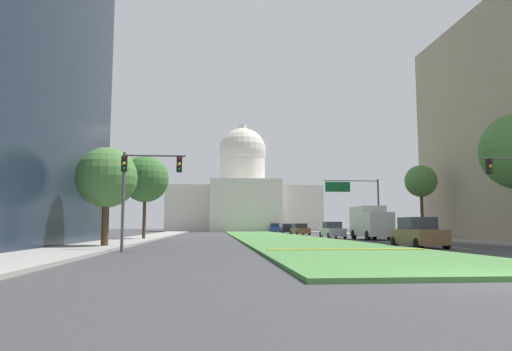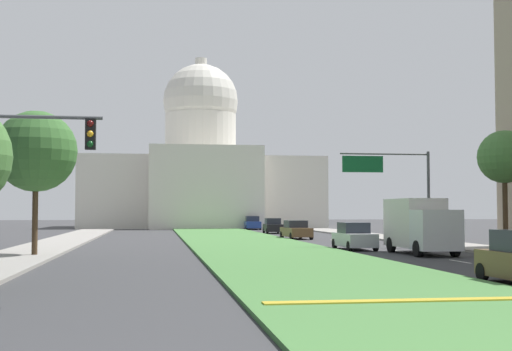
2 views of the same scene
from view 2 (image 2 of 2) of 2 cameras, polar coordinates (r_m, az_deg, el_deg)
name	(u,v)px [view 2 (image 2 of 2)]	position (r m, az deg, el deg)	size (l,w,h in m)	color
ground_plane	(240,242)	(55.41, -1.29, -5.48)	(260.00, 260.00, 0.00)	#3D3D3F
grass_median	(249,244)	(50.49, -0.60, -5.65)	(8.89, 89.37, 0.14)	#4C8442
median_curb_nose	(413,300)	(18.96, 12.79, -9.96)	(8.00, 0.50, 0.04)	gold
lane_dashes_right	(340,241)	(57.00, 6.91, -5.38)	(0.16, 70.40, 0.01)	silver
sidewalk_left	(39,249)	(45.64, -17.35, -5.81)	(4.00, 89.37, 0.15)	#9E9991
sidewalk_right	(460,246)	(49.56, 16.39, -5.58)	(4.00, 89.37, 0.15)	#9E9991
capitol_building	(201,175)	(104.12, -4.55, 0.05)	(34.46, 24.15, 25.59)	silver
traffic_light_near_left	(13,163)	(19.76, -19.34, 0.99)	(3.34, 0.35, 5.20)	#515456
overhead_guide_sign	(395,178)	(47.53, 11.33, -0.21)	(6.24, 0.20, 6.50)	#515456
street_tree_left_mid	(36,152)	(39.28, -17.60, 1.88)	(4.39, 4.39, 7.89)	#4C3823
street_tree_right_mid	(504,158)	(42.57, 19.70, 1.40)	(3.06, 3.06, 7.14)	#4C3823
sedan_midblock	(354,237)	(45.11, 8.05, -5.01)	(1.90, 4.43, 1.74)	#BCBCC1
sedan_distant	(296,230)	(61.24, 3.30, -4.50)	(2.20, 4.46, 1.63)	brown
sedan_far_horizon	(273,226)	(76.01, 1.39, -4.18)	(2.07, 4.72, 1.66)	black
sedan_very_far	(252,223)	(90.71, -0.32, -3.94)	(2.12, 4.53, 1.77)	navy
box_truck_delivery	(420,225)	(41.11, 13.29, -3.97)	(2.40, 6.40, 3.20)	silver
city_bus	(244,216)	(99.10, -1.01, -3.30)	(2.62, 11.00, 2.95)	#B21E1E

